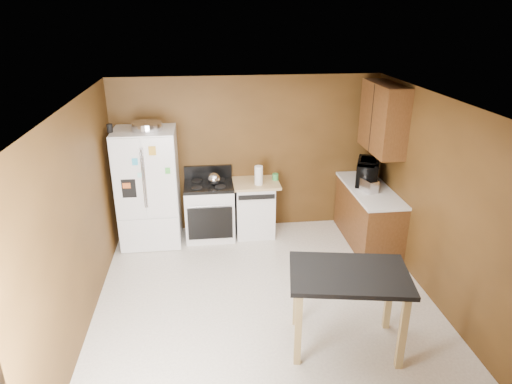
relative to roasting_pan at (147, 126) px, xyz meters
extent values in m
plane|color=white|center=(1.49, -1.86, -1.86)|extent=(4.50, 4.50, 0.00)
plane|color=white|center=(1.49, -1.86, 0.64)|extent=(4.50, 4.50, 0.00)
plane|color=#553716|center=(1.49, 0.39, -0.61)|extent=(4.20, 0.00, 4.20)
plane|color=#553716|center=(1.49, -4.11, -0.61)|extent=(4.20, 0.00, 4.20)
plane|color=#553716|center=(-0.61, -1.86, -0.61)|extent=(0.00, 4.50, 4.50)
plane|color=#553716|center=(3.59, -1.86, -0.61)|extent=(0.00, 4.50, 4.50)
cylinder|color=silver|center=(0.00, 0.00, 0.00)|extent=(0.45, 0.45, 0.11)
cylinder|color=black|center=(-0.51, -0.08, 0.00)|extent=(0.08, 0.08, 0.12)
sphere|color=silver|center=(0.94, 0.02, -0.86)|extent=(0.19, 0.19, 0.19)
cylinder|color=white|center=(1.63, -0.02, -0.82)|extent=(0.15, 0.15, 0.30)
cylinder|color=green|center=(1.91, 0.15, -0.91)|extent=(0.12, 0.12, 0.10)
cube|color=silver|center=(3.22, -0.53, -0.86)|extent=(0.23, 0.29, 0.19)
imported|color=black|center=(3.31, -0.17, -0.79)|extent=(0.60, 0.71, 0.33)
cube|color=white|center=(-0.06, 0.02, -0.96)|extent=(0.90, 0.75, 1.80)
cube|color=white|center=(-0.28, -0.37, -0.68)|extent=(0.43, 0.02, 1.20)
cube|color=white|center=(0.17, -0.37, -0.68)|extent=(0.43, 0.02, 1.20)
cube|color=white|center=(-0.06, -0.37, -1.58)|extent=(0.88, 0.02, 0.54)
cube|color=black|center=(-0.28, -0.38, -0.81)|extent=(0.20, 0.01, 0.28)
cylinder|color=silver|center=(-0.07, -0.39, -0.66)|extent=(0.02, 0.02, 0.90)
cylinder|color=silver|center=(-0.04, -0.39, -0.66)|extent=(0.02, 0.02, 0.90)
cube|color=#36B7E8|center=(-0.16, -0.39, -0.41)|extent=(0.08, 0.00, 0.10)
cube|color=gold|center=(0.09, -0.39, -0.26)|extent=(0.10, 0.00, 0.13)
cube|color=green|center=(0.28, -0.39, -0.56)|extent=(0.07, 0.00, 0.09)
cube|color=#D15C22|center=(-0.31, -0.39, -0.76)|extent=(0.11, 0.00, 0.08)
cube|color=#A3F4EF|center=(-0.11, -0.39, -0.61)|extent=(0.07, 0.00, 0.07)
cube|color=white|center=(0.85, 0.07, -1.43)|extent=(0.76, 0.65, 0.85)
cube|color=black|center=(0.85, 0.07, -0.98)|extent=(0.76, 0.65, 0.05)
cube|color=black|center=(0.85, 0.36, -0.86)|extent=(0.76, 0.06, 0.20)
cube|color=black|center=(0.85, -0.27, -1.48)|extent=(0.68, 0.02, 0.52)
cylinder|color=silver|center=(0.85, -0.28, -1.19)|extent=(0.62, 0.02, 0.02)
cylinder|color=black|center=(0.67, 0.23, -0.95)|extent=(0.17, 0.17, 0.02)
cylinder|color=black|center=(1.03, 0.23, -0.95)|extent=(0.17, 0.17, 0.02)
cylinder|color=black|center=(0.67, -0.09, -0.95)|extent=(0.17, 0.17, 0.02)
cylinder|color=black|center=(1.03, -0.09, -0.95)|extent=(0.17, 0.17, 0.02)
cube|color=white|center=(1.57, 0.09, -1.43)|extent=(0.60, 0.60, 0.85)
cube|color=black|center=(1.57, -0.22, -1.10)|extent=(0.56, 0.02, 0.07)
cube|color=tan|center=(1.57, 0.09, -0.99)|extent=(0.78, 0.62, 0.04)
cube|color=brown|center=(3.29, -0.41, -1.43)|extent=(0.60, 1.55, 0.86)
cube|color=white|center=(3.29, -0.41, -0.98)|extent=(0.63, 1.58, 0.04)
cube|color=brown|center=(3.42, -0.31, 0.09)|extent=(0.35, 1.05, 1.00)
cube|color=black|center=(3.24, -0.31, 0.09)|extent=(0.01, 0.01, 1.00)
cube|color=black|center=(2.24, -2.69, -0.97)|extent=(1.35, 1.02, 0.05)
cube|color=#A1854E|center=(1.79, -2.29, -1.42)|extent=(0.08, 0.08, 0.88)
cube|color=#A1854E|center=(2.81, -2.47, -1.42)|extent=(0.08, 0.08, 0.88)
cube|color=#A1854E|center=(1.67, -2.92, -1.42)|extent=(0.08, 0.08, 0.88)
cube|color=#A1854E|center=(2.70, -3.10, -1.42)|extent=(0.08, 0.08, 0.88)
camera|label=1|loc=(0.81, -6.59, 1.58)|focal=32.00mm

